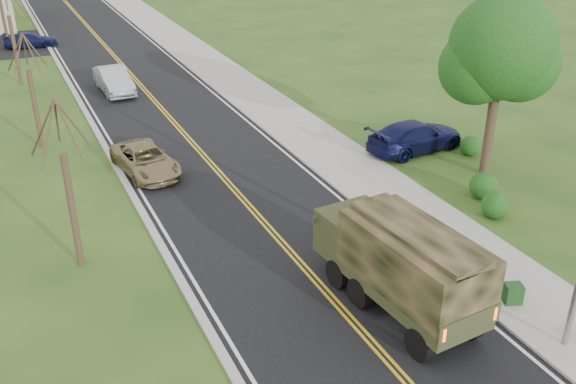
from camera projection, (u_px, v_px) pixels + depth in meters
road at (111, 52)px, 49.60m from camera, size 8.00×120.00×0.01m
curb_right at (163, 46)px, 51.16m from camera, size 0.30×120.00×0.12m
sidewalk_right at (184, 44)px, 51.83m from camera, size 3.20×120.00×0.10m
curb_left at (55, 58)px, 48.00m from camera, size 0.30×120.00×0.10m
leafy_tree at (501, 55)px, 27.04m from camera, size 4.83×4.50×8.10m
bare_tree_a at (70, 198)px, 21.44m from camera, size 1.93×2.26×6.08m
bare_tree_b at (34, 100)px, 31.24m from camera, size 1.83×2.14×5.73m
bare_tree_c at (14, 42)px, 40.84m from camera, size 2.04×2.39×6.42m
bare_tree_d at (2, 13)px, 50.67m from camera, size 1.88×2.20×5.91m
military_truck at (401, 260)px, 19.48m from camera, size 2.72×6.49×3.15m
suv_champagne at (145, 160)px, 29.27m from camera, size 2.68×4.77×1.26m
sedan_silver at (114, 80)px, 40.12m from camera, size 1.83×4.77×1.55m
pickup_navy at (416, 136)px, 31.58m from camera, size 5.39×2.67×1.51m
utility_box_far at (513, 293)px, 20.28m from camera, size 0.67×0.61×0.65m
lot_car_navy at (30, 40)px, 50.79m from camera, size 4.19×2.09×1.17m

